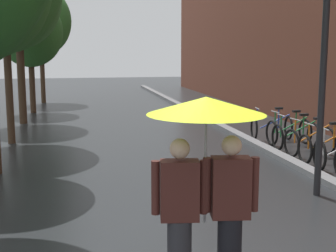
{
  "coord_description": "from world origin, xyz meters",
  "views": [
    {
      "loc": [
        -1.67,
        -5.02,
        2.6
      ],
      "look_at": [
        -0.14,
        2.5,
        1.35
      ],
      "focal_mm": 50.01,
      "sensor_mm": 36.0,
      "label": 1
    }
  ],
  "objects_px": {
    "street_tree_4": "(30,32)",
    "parked_bicycle_5": "(296,136)",
    "street_tree_5": "(40,21)",
    "street_lamp_post": "(324,59)",
    "parked_bicycle_4": "(310,141)",
    "couple_under_umbrella": "(206,161)",
    "parked_bicycle_7": "(271,127)",
    "parked_bicycle_3": "(325,147)",
    "parked_bicycle_6": "(289,131)"
  },
  "relations": [
    {
      "from": "street_tree_4",
      "to": "parked_bicycle_5",
      "type": "relative_size",
      "value": 4.41
    },
    {
      "from": "street_tree_5",
      "to": "street_lamp_post",
      "type": "relative_size",
      "value": 1.37
    },
    {
      "from": "street_tree_4",
      "to": "street_tree_5",
      "type": "bearing_deg",
      "value": 86.86
    },
    {
      "from": "street_tree_4",
      "to": "parked_bicycle_4",
      "type": "height_order",
      "value": "street_tree_4"
    },
    {
      "from": "street_lamp_post",
      "to": "couple_under_umbrella",
      "type": "bearing_deg",
      "value": -135.16
    },
    {
      "from": "street_tree_5",
      "to": "couple_under_umbrella",
      "type": "distance_m",
      "value": 19.82
    },
    {
      "from": "parked_bicycle_5",
      "to": "couple_under_umbrella",
      "type": "bearing_deg",
      "value": -123.47
    },
    {
      "from": "parked_bicycle_4",
      "to": "parked_bicycle_7",
      "type": "xyz_separation_m",
      "value": [
        -0.07,
        2.14,
        0.0
      ]
    },
    {
      "from": "street_tree_5",
      "to": "parked_bicycle_3",
      "type": "height_order",
      "value": "street_tree_5"
    },
    {
      "from": "street_tree_4",
      "to": "street_tree_5",
      "type": "distance_m",
      "value": 3.82
    },
    {
      "from": "parked_bicycle_5",
      "to": "couple_under_umbrella",
      "type": "relative_size",
      "value": 0.51
    },
    {
      "from": "street_tree_4",
      "to": "parked_bicycle_4",
      "type": "xyz_separation_m",
      "value": [
        7.38,
        -9.8,
        -2.95
      ]
    },
    {
      "from": "street_tree_4",
      "to": "parked_bicycle_5",
      "type": "distance_m",
      "value": 12.06
    },
    {
      "from": "street_tree_5",
      "to": "parked_bicycle_7",
      "type": "bearing_deg",
      "value": -58.12
    },
    {
      "from": "parked_bicycle_6",
      "to": "parked_bicycle_4",
      "type": "bearing_deg",
      "value": -94.65
    },
    {
      "from": "parked_bicycle_3",
      "to": "street_lamp_post",
      "type": "relative_size",
      "value": 0.26
    },
    {
      "from": "street_tree_5",
      "to": "parked_bicycle_4",
      "type": "relative_size",
      "value": 4.99
    },
    {
      "from": "parked_bicycle_5",
      "to": "street_lamp_post",
      "type": "xyz_separation_m",
      "value": [
        -1.42,
        -3.69,
        2.06
      ]
    },
    {
      "from": "parked_bicycle_3",
      "to": "parked_bicycle_5",
      "type": "height_order",
      "value": "same"
    },
    {
      "from": "parked_bicycle_3",
      "to": "parked_bicycle_4",
      "type": "distance_m",
      "value": 0.77
    },
    {
      "from": "street_tree_5",
      "to": "parked_bicycle_3",
      "type": "bearing_deg",
      "value": -63.48
    },
    {
      "from": "parked_bicycle_3",
      "to": "couple_under_umbrella",
      "type": "height_order",
      "value": "couple_under_umbrella"
    },
    {
      "from": "parked_bicycle_4",
      "to": "parked_bicycle_5",
      "type": "bearing_deg",
      "value": 91.13
    },
    {
      "from": "parked_bicycle_3",
      "to": "parked_bicycle_6",
      "type": "relative_size",
      "value": 0.98
    },
    {
      "from": "street_tree_4",
      "to": "parked_bicycle_5",
      "type": "xyz_separation_m",
      "value": [
        7.36,
        -9.08,
        -2.95
      ]
    },
    {
      "from": "street_tree_4",
      "to": "parked_bicycle_6",
      "type": "bearing_deg",
      "value": -48.3
    },
    {
      "from": "street_tree_5",
      "to": "street_tree_4",
      "type": "bearing_deg",
      "value": -93.14
    },
    {
      "from": "street_tree_4",
      "to": "parked_bicycle_4",
      "type": "bearing_deg",
      "value": -53.02
    },
    {
      "from": "street_tree_5",
      "to": "street_lamp_post",
      "type": "distance_m",
      "value": 17.56
    },
    {
      "from": "parked_bicycle_6",
      "to": "street_lamp_post",
      "type": "xyz_separation_m",
      "value": [
        -1.55,
        -4.36,
        2.06
      ]
    },
    {
      "from": "parked_bicycle_7",
      "to": "parked_bicycle_5",
      "type": "bearing_deg",
      "value": -87.6
    },
    {
      "from": "parked_bicycle_3",
      "to": "street_lamp_post",
      "type": "xyz_separation_m",
      "value": [
        -1.42,
        -2.2,
        2.06
      ]
    },
    {
      "from": "parked_bicycle_5",
      "to": "parked_bicycle_7",
      "type": "xyz_separation_m",
      "value": [
        -0.06,
        1.42,
        0.0
      ]
    },
    {
      "from": "parked_bicycle_4",
      "to": "couple_under_umbrella",
      "type": "xyz_separation_m",
      "value": [
        -4.39,
        -5.91,
        1.09
      ]
    },
    {
      "from": "parked_bicycle_5",
      "to": "parked_bicycle_7",
      "type": "height_order",
      "value": "same"
    },
    {
      "from": "parked_bicycle_7",
      "to": "street_tree_4",
      "type": "bearing_deg",
      "value": 133.64
    },
    {
      "from": "parked_bicycle_5",
      "to": "street_lamp_post",
      "type": "bearing_deg",
      "value": -111.13
    },
    {
      "from": "parked_bicycle_5",
      "to": "parked_bicycle_6",
      "type": "bearing_deg",
      "value": 79.29
    },
    {
      "from": "parked_bicycle_5",
      "to": "parked_bicycle_7",
      "type": "relative_size",
      "value": 0.93
    },
    {
      "from": "parked_bicycle_3",
      "to": "parked_bicycle_5",
      "type": "xyz_separation_m",
      "value": [
        0.01,
        1.49,
        0.0
      ]
    },
    {
      "from": "parked_bicycle_6",
      "to": "street_lamp_post",
      "type": "relative_size",
      "value": 0.27
    },
    {
      "from": "street_tree_5",
      "to": "parked_bicycle_6",
      "type": "distance_m",
      "value": 14.63
    },
    {
      "from": "parked_bicycle_4",
      "to": "couple_under_umbrella",
      "type": "distance_m",
      "value": 7.44
    },
    {
      "from": "parked_bicycle_4",
      "to": "street_tree_4",
      "type": "bearing_deg",
      "value": 126.98
    },
    {
      "from": "street_tree_5",
      "to": "parked_bicycle_6",
      "type": "height_order",
      "value": "street_tree_5"
    },
    {
      "from": "parked_bicycle_4",
      "to": "street_tree_5",
      "type": "bearing_deg",
      "value": 117.89
    },
    {
      "from": "street_tree_5",
      "to": "parked_bicycle_7",
      "type": "xyz_separation_m",
      "value": [
        7.1,
        -11.41,
        -3.61
      ]
    },
    {
      "from": "street_tree_5",
      "to": "couple_under_umbrella",
      "type": "bearing_deg",
      "value": -81.88
    },
    {
      "from": "street_tree_4",
      "to": "parked_bicycle_3",
      "type": "xyz_separation_m",
      "value": [
        7.35,
        -10.57,
        -2.95
      ]
    },
    {
      "from": "street_lamp_post",
      "to": "parked_bicycle_7",
      "type": "bearing_deg",
      "value": 75.03
    }
  ]
}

